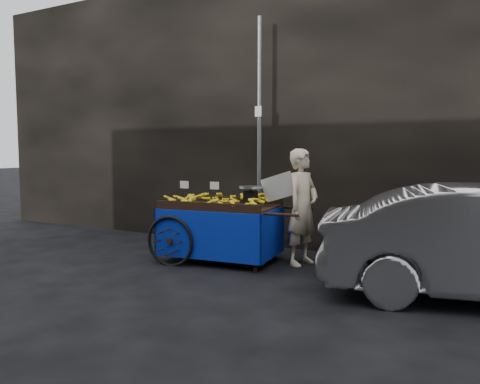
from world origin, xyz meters
The scene contains 6 objects.
ground centered at (0.00, 0.00, 0.00)m, with size 80.00×80.00×0.00m, color black.
building_wall centered at (0.39, 2.60, 2.50)m, with size 13.50×2.00×5.00m.
street_pole centered at (0.30, 1.30, 2.01)m, with size 0.12×0.10×4.00m.
banana_cart centered at (0.11, 0.20, 0.79)m, with size 2.44×1.32×1.28m.
vendor centered at (1.36, 0.60, 0.88)m, with size 0.90×0.72×1.76m.
plastic_bag centered at (0.84, 0.15, 0.11)m, with size 0.25×0.20×0.22m, color #1745B0.
Camera 1 is at (3.87, -6.02, 1.72)m, focal length 35.00 mm.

